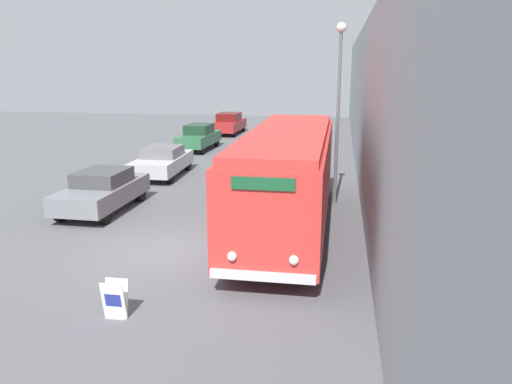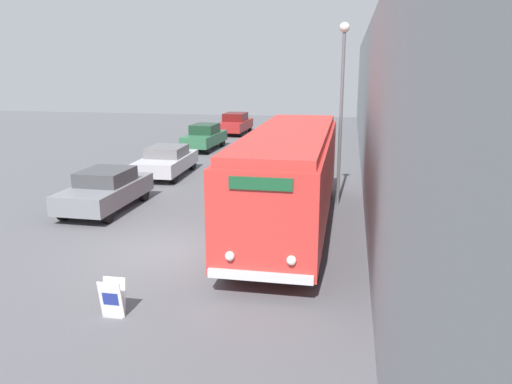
% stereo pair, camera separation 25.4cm
% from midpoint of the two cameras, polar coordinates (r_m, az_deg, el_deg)
% --- Properties ---
extents(ground_plane, '(80.00, 80.00, 0.00)m').
position_cam_midpoint_polar(ground_plane, '(14.62, -10.60, -6.80)').
color(ground_plane, '#56565B').
extents(building_wall_right, '(0.30, 60.00, 7.00)m').
position_cam_midpoint_polar(building_wall_right, '(22.86, 12.02, 9.72)').
color(building_wall_right, '#9EA3A8').
rests_on(building_wall_right, ground_plane).
extents(vintage_bus, '(2.55, 10.72, 3.21)m').
position_cam_midpoint_polar(vintage_bus, '(16.06, 3.22, 2.07)').
color(vintage_bus, black).
rests_on(vintage_bus, ground_plane).
extents(sign_board, '(0.51, 0.32, 0.84)m').
position_cam_midpoint_polar(sign_board, '(11.16, -16.46, -11.76)').
color(sign_board, gray).
rests_on(sign_board, ground_plane).
extents(streetlamp, '(0.36, 0.36, 6.68)m').
position_cam_midpoint_polar(streetlamp, '(18.81, 9.06, 11.40)').
color(streetlamp, '#595E60').
rests_on(streetlamp, ground_plane).
extents(parked_car_near, '(1.98, 4.39, 1.49)m').
position_cam_midpoint_polar(parked_car_near, '(19.12, -17.51, 0.20)').
color(parked_car_near, black).
rests_on(parked_car_near, ground_plane).
extents(parked_car_mid, '(2.06, 4.52, 1.41)m').
position_cam_midpoint_polar(parked_car_mid, '(24.49, -10.97, 3.50)').
color(parked_car_mid, black).
rests_on(parked_car_mid, ground_plane).
extents(parked_car_far, '(1.89, 4.45, 1.60)m').
position_cam_midpoint_polar(parked_car_far, '(31.85, -6.78, 6.27)').
color(parked_car_far, black).
rests_on(parked_car_far, ground_plane).
extents(parked_car_distant, '(1.97, 4.71, 1.61)m').
position_cam_midpoint_polar(parked_car_distant, '(39.22, -3.32, 7.83)').
color(parked_car_distant, black).
rests_on(parked_car_distant, ground_plane).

